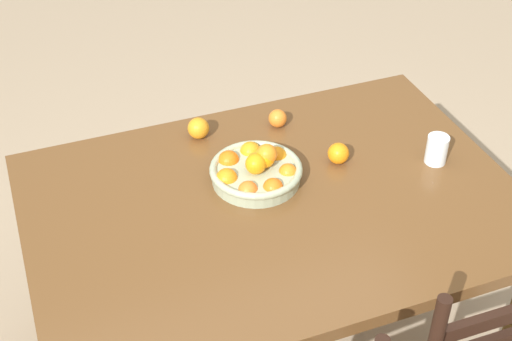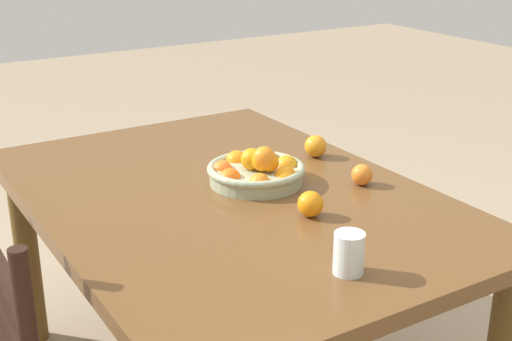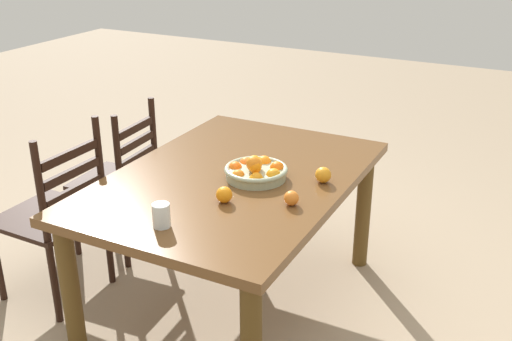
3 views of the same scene
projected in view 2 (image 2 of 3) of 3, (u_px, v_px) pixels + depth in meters
dining_table at (228, 222)px, 2.12m from camera, size 1.53×1.07×0.74m
fruit_bowl at (257, 170)px, 2.14m from camera, size 0.30×0.30×0.13m
orange_loose_0 at (310, 204)px, 1.90m from camera, size 0.07×0.07×0.07m
orange_loose_1 at (316, 146)px, 2.37m from camera, size 0.08×0.08×0.08m
orange_loose_2 at (362, 175)px, 2.12m from camera, size 0.07×0.07×0.07m
drinking_glass at (349, 253)px, 1.60m from camera, size 0.07×0.07×0.10m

